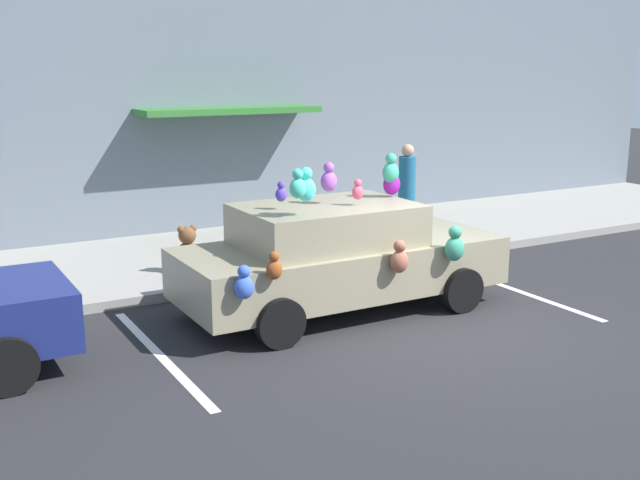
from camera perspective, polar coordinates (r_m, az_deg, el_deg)
ground_plane at (r=10.34m, az=9.73°, el=-6.58°), size 60.00×60.00×0.00m
sidewalk at (r=14.37m, az=-2.91°, el=-0.55°), size 24.00×4.00×0.15m
storefront_building at (r=15.92m, az=-6.59°, el=12.03°), size 24.00×1.25×6.40m
parking_stripe_front at (r=12.34m, az=14.14°, el=-3.55°), size 0.12×3.60×0.01m
parking_stripe_rear at (r=9.52m, az=-11.85°, el=-8.39°), size 0.12×3.60×0.01m
plush_covered_car at (r=10.74m, az=1.33°, el=-1.15°), size 4.62×2.18×2.19m
teddy_bear_on_sidewalk at (r=12.45m, az=-9.82°, el=-0.79°), size 0.40×0.34×0.77m
pedestrian_near_shopfront at (r=13.91m, az=6.46°, el=3.01°), size 0.31×0.31×1.89m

